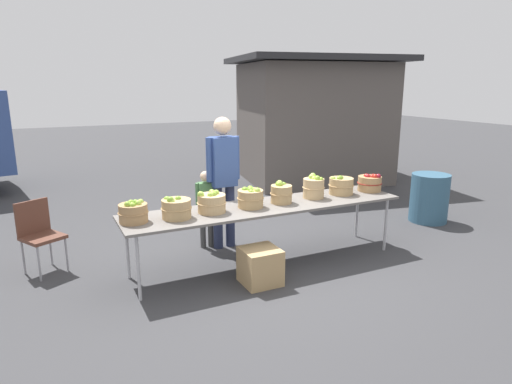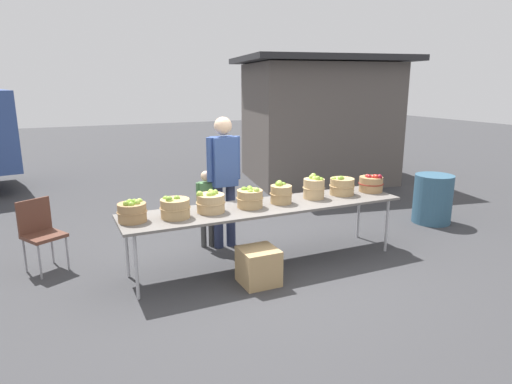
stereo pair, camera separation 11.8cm
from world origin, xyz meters
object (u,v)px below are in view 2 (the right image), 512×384
apple_basket_green_6 (342,186)px  trash_barrel (433,199)px  apple_basket_green_3 (250,198)px  child_customer (207,203)px  apple_basket_green_2 (211,202)px  market_table (266,208)px  apple_basket_red_0 (371,183)px  apple_basket_green_0 (132,211)px  produce_crate (259,266)px  apple_basket_green_5 (314,187)px  apple_basket_green_4 (281,193)px  apple_basket_green_1 (175,208)px  folding_chair (40,229)px  vendor_adult (224,172)px

apple_basket_green_6 → trash_barrel: bearing=9.3°
apple_basket_green_3 → child_customer: 0.93m
apple_basket_green_2 → market_table: bearing=-1.3°
apple_basket_red_0 → apple_basket_green_0: bearing=-179.7°
apple_basket_red_0 → produce_crate: apple_basket_red_0 is taller
apple_basket_green_3 → apple_basket_green_5: 0.92m
apple_basket_green_2 → child_customer: 0.91m
apple_basket_green_2 → apple_basket_green_3: 0.49m
apple_basket_green_4 → apple_basket_red_0: size_ratio=0.84×
apple_basket_green_2 → apple_basket_green_4: size_ratio=1.20×
apple_basket_green_5 → trash_barrel: 2.53m
apple_basket_green_4 → trash_barrel: bearing=7.2°
apple_basket_green_1 → folding_chair: bearing=144.7°
apple_basket_green_5 → folding_chair: apple_basket_green_5 is taller
apple_basket_green_3 → vendor_adult: size_ratio=0.18×
apple_basket_green_4 → apple_basket_green_6: size_ratio=0.84×
apple_basket_green_3 → folding_chair: (-2.30, 0.94, -0.36)m
apple_basket_green_1 → apple_basket_green_2: size_ratio=1.00×
trash_barrel → apple_basket_green_6: bearing=-170.7°
apple_basket_green_2 → vendor_adult: size_ratio=0.19×
apple_basket_green_0 → market_table: bearing=-0.9°
folding_chair → trash_barrel: size_ratio=1.11×
apple_basket_green_3 → apple_basket_green_1: bearing=-177.5°
apple_basket_green_1 → produce_crate: (0.81, -0.45, -0.66)m
apple_basket_green_0 → apple_basket_green_5: apple_basket_green_5 is taller
apple_basket_red_0 → apple_basket_green_6: bearing=176.8°
market_table → apple_basket_green_2: (-0.70, 0.02, 0.15)m
apple_basket_green_6 → folding_chair: size_ratio=0.39×
apple_basket_green_2 → apple_basket_green_3: size_ratio=1.05×
apple_basket_green_5 → produce_crate: size_ratio=0.76×
child_customer → apple_basket_green_6: bearing=160.6°
apple_basket_green_1 → vendor_adult: (0.88, 0.80, 0.18)m
apple_basket_green_0 → child_customer: (1.11, 0.84, -0.24)m
apple_basket_green_4 → apple_basket_green_3: bearing=-178.0°
apple_basket_green_1 → vendor_adult: vendor_adult is taller
apple_basket_green_3 → apple_basket_green_6: (1.36, 0.06, 0.00)m
apple_basket_green_1 → apple_basket_green_2: apple_basket_green_2 is taller
market_table → trash_barrel: size_ratio=4.50×
market_table → apple_basket_green_5: size_ratio=11.21×
apple_basket_green_5 → produce_crate: 1.35m
apple_basket_green_0 → apple_basket_green_4: (1.80, 0.00, 0.01)m
apple_basket_red_0 → trash_barrel: 1.66m
apple_basket_green_4 → apple_basket_green_5: size_ratio=0.90×
vendor_adult → folding_chair: bearing=-5.1°
apple_basket_green_3 → apple_basket_green_0: bearing=179.4°
apple_basket_green_3 → produce_crate: apple_basket_green_3 is taller
apple_basket_green_5 → produce_crate: bearing=-152.6°
apple_basket_green_5 → apple_basket_green_1: bearing=-177.3°
vendor_adult → trash_barrel: bearing=173.3°
apple_basket_green_6 → apple_basket_red_0: apple_basket_green_6 is taller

